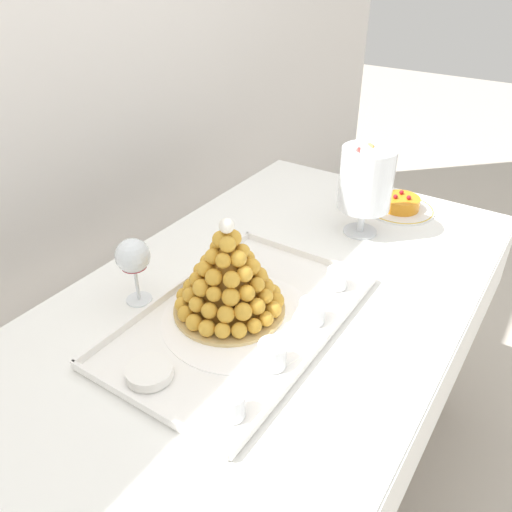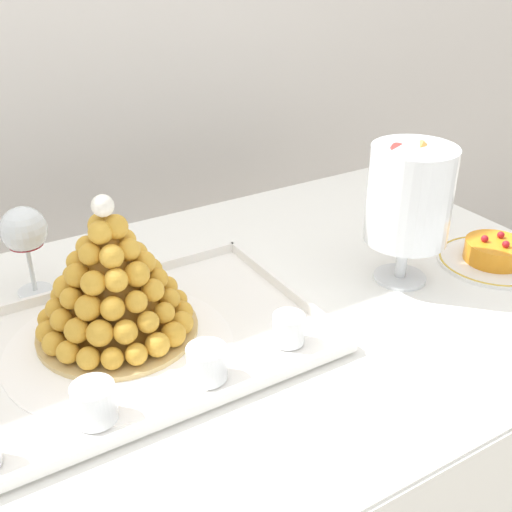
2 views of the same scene
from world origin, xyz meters
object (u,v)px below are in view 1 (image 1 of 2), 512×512
(croquembouche, at_px, (228,277))
(dessert_cup_left, at_px, (231,405))
(serving_tray, at_px, (241,320))
(dessert_cup_mid_right, at_px, (337,279))
(dessert_cup_centre, at_px, (312,312))
(wine_glass, at_px, (133,258))
(dessert_cup_mid_left, at_px, (272,355))
(macaron_goblet, at_px, (366,180))
(fruit_tart_plate, at_px, (400,206))
(creme_brulee_ramekin, at_px, (149,372))

(croquembouche, xyz_separation_m, dessert_cup_left, (-0.24, -0.18, -0.07))
(serving_tray, relative_size, dessert_cup_mid_right, 12.38)
(dessert_cup_left, height_order, dessert_cup_centre, same)
(croquembouche, relative_size, wine_glass, 1.55)
(dessert_cup_mid_left, relative_size, macaron_goblet, 0.22)
(fruit_tart_plate, bearing_deg, wine_glass, 156.03)
(fruit_tart_plate, bearing_deg, dessert_cup_centre, -177.33)
(macaron_goblet, bearing_deg, fruit_tart_plate, -13.38)
(dessert_cup_mid_left, bearing_deg, dessert_cup_centre, -0.17)
(creme_brulee_ramekin, bearing_deg, dessert_cup_mid_right, -19.88)
(creme_brulee_ramekin, bearing_deg, serving_tray, -11.30)
(dessert_cup_mid_left, distance_m, creme_brulee_ramekin, 0.24)
(dessert_cup_centre, relative_size, macaron_goblet, 0.22)
(fruit_tart_plate, bearing_deg, croquembouche, 168.48)
(croquembouche, bearing_deg, wine_glass, 111.24)
(serving_tray, xyz_separation_m, dessert_cup_centre, (0.08, -0.13, 0.03))
(dessert_cup_centre, height_order, wine_glass, wine_glass)
(serving_tray, xyz_separation_m, dessert_cup_left, (-0.23, -0.14, 0.03))
(serving_tray, xyz_separation_m, dessert_cup_mid_right, (0.23, -0.12, 0.02))
(dessert_cup_left, xyz_separation_m, dessert_cup_mid_right, (0.45, 0.02, -0.00))
(dessert_cup_mid_left, distance_m, dessert_cup_mid_right, 0.31)
(serving_tray, distance_m, croquembouche, 0.10)
(dessert_cup_mid_left, distance_m, wine_glass, 0.39)
(dessert_cup_centre, relative_size, creme_brulee_ramekin, 0.64)
(dessert_cup_mid_right, bearing_deg, dessert_cup_left, -177.91)
(croquembouche, bearing_deg, creme_brulee_ramekin, 178.34)
(croquembouche, xyz_separation_m, macaron_goblet, (0.51, -0.10, 0.07))
(dessert_cup_centre, bearing_deg, croquembouche, 111.85)
(serving_tray, height_order, creme_brulee_ramekin, creme_brulee_ramekin)
(serving_tray, height_order, fruit_tart_plate, fruit_tart_plate)
(macaron_goblet, bearing_deg, dessert_cup_centre, -170.11)
(croquembouche, height_order, fruit_tart_plate, croquembouche)
(dessert_cup_left, distance_m, dessert_cup_mid_right, 0.46)
(fruit_tart_plate, distance_m, wine_glass, 0.86)
(croquembouche, xyz_separation_m, creme_brulee_ramekin, (-0.25, 0.01, -0.08))
(serving_tray, distance_m, fruit_tart_plate, 0.72)
(dessert_cup_mid_right, bearing_deg, croquembouche, 143.19)
(dessert_cup_mid_left, xyz_separation_m, wine_glass, (0.01, 0.38, 0.09))
(croquembouche, xyz_separation_m, wine_glass, (-0.08, 0.20, 0.02))
(dessert_cup_left, xyz_separation_m, macaron_goblet, (0.75, 0.08, 0.13))
(dessert_cup_left, bearing_deg, creme_brulee_ramekin, 93.48)
(macaron_goblet, height_order, fruit_tart_plate, macaron_goblet)
(wine_glass, bearing_deg, dessert_cup_centre, -68.48)
(dessert_cup_centre, bearing_deg, dessert_cup_left, -179.03)
(dessert_cup_mid_right, relative_size, wine_glass, 0.31)
(dessert_cup_centre, xyz_separation_m, wine_glass, (-0.15, 0.38, 0.09))
(dessert_cup_mid_right, xyz_separation_m, creme_brulee_ramekin, (-0.47, 0.17, -0.01))
(croquembouche, height_order, dessert_cup_mid_right, croquembouche)
(dessert_cup_centre, xyz_separation_m, dessert_cup_mid_right, (0.15, 0.01, -0.00))
(dessert_cup_mid_left, height_order, dessert_cup_mid_right, dessert_cup_mid_left)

